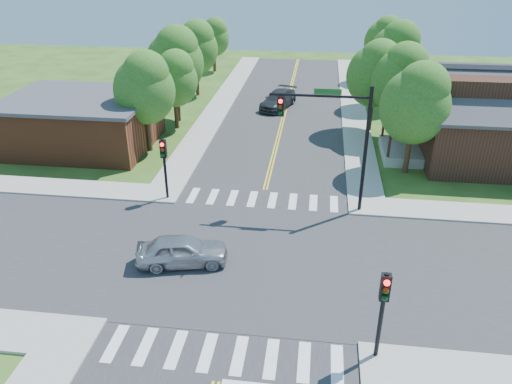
# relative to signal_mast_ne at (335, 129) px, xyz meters

# --- Properties ---
(ground) EXTENTS (100.00, 100.00, 0.00)m
(ground) POSITION_rel_signal_mast_ne_xyz_m (-3.91, -5.59, -4.85)
(ground) COLOR #274916
(ground) RESTS_ON ground
(road_ns) EXTENTS (10.00, 90.00, 0.04)m
(road_ns) POSITION_rel_signal_mast_ne_xyz_m (-3.91, -5.59, -4.83)
(road_ns) COLOR #2D2D30
(road_ns) RESTS_ON ground
(road_ew) EXTENTS (90.00, 10.00, 0.04)m
(road_ew) POSITION_rel_signal_mast_ne_xyz_m (-3.91, -5.59, -4.83)
(road_ew) COLOR #2D2D30
(road_ew) RESTS_ON ground
(intersection_patch) EXTENTS (10.20, 10.20, 0.06)m
(intersection_patch) POSITION_rel_signal_mast_ne_xyz_m (-3.91, -5.59, -4.85)
(intersection_patch) COLOR #2D2D30
(intersection_patch) RESTS_ON ground
(sidewalk_ne) EXTENTS (40.00, 40.00, 0.14)m
(sidewalk_ne) POSITION_rel_signal_mast_ne_xyz_m (11.90, 10.23, -4.78)
(sidewalk_ne) COLOR #9E9B93
(sidewalk_ne) RESTS_ON ground
(sidewalk_nw) EXTENTS (40.00, 40.00, 0.14)m
(sidewalk_nw) POSITION_rel_signal_mast_ne_xyz_m (-19.73, 10.23, -4.78)
(sidewalk_nw) COLOR #9E9B93
(sidewalk_nw) RESTS_ON ground
(crosswalk_north) EXTENTS (8.85, 2.00, 0.01)m
(crosswalk_north) POSITION_rel_signal_mast_ne_xyz_m (-3.91, 0.61, -4.80)
(crosswalk_north) COLOR white
(crosswalk_north) RESTS_ON ground
(crosswalk_south) EXTENTS (8.85, 2.00, 0.01)m
(crosswalk_south) POSITION_rel_signal_mast_ne_xyz_m (-3.91, -11.79, -4.80)
(crosswalk_south) COLOR white
(crosswalk_south) RESTS_ON ground
(centerline) EXTENTS (0.30, 90.00, 0.01)m
(centerline) POSITION_rel_signal_mast_ne_xyz_m (-3.91, -5.59, -4.80)
(centerline) COLOR yellow
(centerline) RESTS_ON ground
(signal_mast_ne) EXTENTS (5.30, 0.42, 7.20)m
(signal_mast_ne) POSITION_rel_signal_mast_ne_xyz_m (0.00, 0.00, 0.00)
(signal_mast_ne) COLOR black
(signal_mast_ne) RESTS_ON ground
(signal_pole_se) EXTENTS (0.34, 0.42, 3.80)m
(signal_pole_se) POSITION_rel_signal_mast_ne_xyz_m (1.69, -11.21, -2.19)
(signal_pole_se) COLOR black
(signal_pole_se) RESTS_ON ground
(signal_pole_nw) EXTENTS (0.34, 0.42, 3.80)m
(signal_pole_nw) POSITION_rel_signal_mast_ne_xyz_m (-9.51, -0.01, -2.19)
(signal_pole_nw) COLOR black
(signal_pole_nw) RESTS_ON ground
(house_ne) EXTENTS (13.05, 8.80, 7.11)m
(house_ne) POSITION_rel_signal_mast_ne_xyz_m (11.19, 8.65, -1.52)
(house_ne) COLOR black
(house_ne) RESTS_ON ground
(building_nw) EXTENTS (10.40, 8.40, 3.73)m
(building_nw) POSITION_rel_signal_mast_ne_xyz_m (-18.11, 7.61, -2.97)
(building_nw) COLOR brown
(building_nw) RESTS_ON ground
(tree_e_a) EXTENTS (4.35, 4.13, 7.40)m
(tree_e_a) POSITION_rel_signal_mast_ne_xyz_m (5.07, 5.70, -0.00)
(tree_e_a) COLOR #382314
(tree_e_a) RESTS_ON ground
(tree_e_b) EXTENTS (4.35, 4.14, 7.40)m
(tree_e_b) POSITION_rel_signal_mast_ne_xyz_m (4.91, 11.94, -0.00)
(tree_e_b) COLOR #382314
(tree_e_b) RESTS_ON ground
(tree_e_c) EXTENTS (4.56, 4.34, 7.76)m
(tree_e_c) POSITION_rel_signal_mast_ne_xyz_m (5.51, 20.20, 0.23)
(tree_e_c) COLOR #382314
(tree_e_c) RESTS_ON ground
(tree_e_d) EXTENTS (4.08, 3.87, 6.93)m
(tree_e_d) POSITION_rel_signal_mast_ne_xyz_m (5.47, 29.19, -0.31)
(tree_e_d) COLOR #382314
(tree_e_d) RESTS_ON ground
(tree_w_a) EXTENTS (4.28, 4.06, 7.27)m
(tree_w_a) POSITION_rel_signal_mast_ne_xyz_m (-12.89, 7.28, -0.09)
(tree_w_a) COLOR #382314
(tree_w_a) RESTS_ON ground
(tree_w_b) EXTENTS (4.66, 4.43, 7.92)m
(tree_w_b) POSITION_rel_signal_mast_ne_xyz_m (-12.58, 14.04, 0.34)
(tree_w_b) COLOR #382314
(tree_w_b) RESTS_ON ground
(tree_w_c) EXTENTS (4.27, 4.06, 7.26)m
(tree_w_c) POSITION_rel_signal_mast_ne_xyz_m (-12.81, 21.86, -0.09)
(tree_w_c) COLOR #382314
(tree_w_c) RESTS_ON ground
(tree_w_d) EXTENTS (3.59, 3.41, 6.11)m
(tree_w_d) POSITION_rel_signal_mast_ne_xyz_m (-13.16, 31.81, -0.85)
(tree_w_d) COLOR #382314
(tree_w_d) RESTS_ON ground
(tree_house) EXTENTS (4.30, 4.08, 7.31)m
(tree_house) POSITION_rel_signal_mast_ne_xyz_m (3.24, 13.41, -0.07)
(tree_house) COLOR #382314
(tree_house) RESTS_ON ground
(tree_bldg) EXTENTS (3.76, 3.58, 6.40)m
(tree_bldg) POSITION_rel_signal_mast_ne_xyz_m (-12.25, 12.25, -0.66)
(tree_bldg) COLOR #382314
(tree_bldg) RESTS_ON ground
(car_silver) EXTENTS (3.54, 5.01, 1.46)m
(car_silver) POSITION_rel_signal_mast_ne_xyz_m (-6.90, -6.32, -4.12)
(car_silver) COLOR #B4B6BC
(car_silver) RESTS_ON ground
(car_dgrey) EXTENTS (4.85, 6.28, 1.50)m
(car_dgrey) POSITION_rel_signal_mast_ne_xyz_m (-4.62, 18.67, -4.10)
(car_dgrey) COLOR #323438
(car_dgrey) RESTS_ON ground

